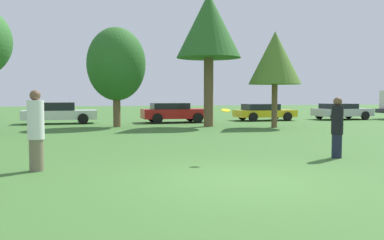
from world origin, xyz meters
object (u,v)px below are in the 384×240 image
Objects in this scene: tree_3 at (275,58)px; parked_car_red at (174,112)px; parked_car_yellow at (263,112)px; person_catcher at (337,127)px; parked_car_silver at (341,111)px; person_thrower at (36,130)px; tree_1 at (116,64)px; frisbee at (226,110)px; parked_car_white at (58,113)px; tree_2 at (209,27)px.

tree_3 is 1.22× the size of parked_car_red.
parked_car_red reaches higher than parked_car_yellow.
person_catcher reaches higher than parked_car_silver.
tree_1 is (2.32, 12.91, 2.48)m from person_thrower.
parked_car_red is at bearing 84.92° from frisbee.
parked_car_silver is (18.29, 16.46, -0.32)m from person_thrower.
parked_car_silver is at bearing 0.49° from parked_car_red.
tree_3 is at bearing -109.69° from parked_car_yellow.
tree_1 is at bearing 77.93° from person_thrower.
frisbee is 17.01m from parked_car_white.
tree_2 reaches higher than parked_car_silver.
parked_car_white is 13.48m from parked_car_yellow.
person_catcher is at bearing -87.60° from tree_2.
person_catcher is 0.38× the size of parked_car_white.
parked_car_white is (-3.38, 3.41, -2.73)m from tree_1.
parked_car_white is at bearing 178.73° from parked_car_yellow.
tree_3 is 1.16× the size of parked_car_white.
frisbee is at bearing 1.77° from person_thrower.
frisbee reaches higher than parked_car_red.
tree_3 is at bearing -15.57° from tree_1.
person_thrower is 15.22m from tree_3.
parked_car_silver is at bearing -124.85° from person_catcher.
person_thrower is 0.42× the size of parked_car_white.
parked_car_white is (-1.07, 16.32, -0.25)m from person_thrower.
parked_car_silver is (11.00, 4.35, -4.87)m from tree_2.
parked_car_yellow is at bearing -1.27° from parked_car_white.
tree_2 is 12.79m from parked_car_silver.
person_catcher is 15.68m from parked_car_red.
parked_car_white is (-11.62, 5.71, -3.02)m from tree_3.
person_thrower reaches higher than parked_car_white.
frisbee is 0.04× the size of tree_1.
tree_3 is at bearing 60.06° from frisbee.
tree_3 is at bearing 43.29° from person_thrower.
person_thrower is 0.36× the size of tree_3.
person_thrower is 24.61m from parked_car_silver.
frisbee is at bearing -132.68° from parked_car_silver.
tree_2 is at bearing 57.04° from person_thrower.
parked_car_yellow is (7.80, 16.30, -0.73)m from frisbee.
parked_car_white is 19.36m from parked_car_silver.
tree_1 reaches higher than parked_car_silver.
tree_1 is 16.60m from parked_car_silver.
person_catcher is at bearing 0.00° from person_thrower.
parked_car_white is at bearing -63.03° from person_catcher.
tree_2 is at bearing -73.07° from parked_car_red.
parked_car_white is 7.07m from parked_car_red.
tree_1 is at bearing 100.27° from frisbee.
person_thrower is 14.85m from tree_2.
parked_car_yellow is at bearing 72.73° from tree_3.
parked_car_yellow is at bearing 4.28° from parked_car_red.
person_thrower reaches higher than parked_car_red.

